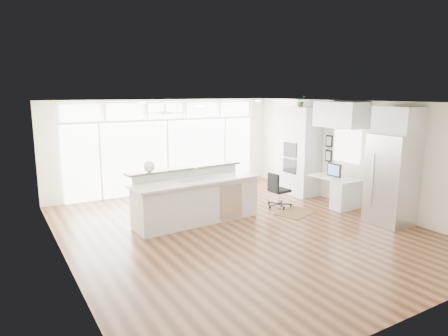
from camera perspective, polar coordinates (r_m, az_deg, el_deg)
floor at (r=8.68m, az=2.29°, el=-8.82°), size 7.00×8.00×0.02m
ceiling at (r=8.18m, az=2.44°, el=9.36°), size 7.00×8.00×0.02m
wall_back at (r=11.84m, az=-8.26°, el=3.13°), size 7.00×0.04×2.70m
wall_front at (r=5.52m, az=25.77°, el=-6.63°), size 7.00×0.04×2.70m
wall_left at (r=7.09m, az=-22.12°, el=-2.65°), size 0.04×8.00×2.70m
wall_right at (r=10.62m, az=18.42°, el=1.83°), size 0.04×8.00×2.70m
glass_wall at (r=11.83m, az=-8.11°, el=1.66°), size 5.80×0.06×2.08m
transom_row at (r=11.69m, az=-8.28°, el=8.11°), size 5.90×0.06×0.40m
desk_window at (r=10.76m, az=17.14°, el=3.09°), size 0.04×0.85×0.85m
ceiling_fan at (r=10.44m, az=-8.43°, el=8.35°), size 1.16×1.16×0.32m
recessed_lights at (r=8.35m, az=1.68°, el=9.26°), size 3.40×3.00×0.02m
oven_cabinet at (r=11.66m, az=10.65°, el=2.45°), size 0.64×1.20×2.50m
desk_nook at (r=10.73m, az=15.60°, el=-3.21°), size 0.72×1.30×0.76m
upper_cabinets at (r=10.48m, az=16.30°, el=7.33°), size 0.64×1.30×0.64m
refrigerator at (r=9.55m, az=22.84°, el=-1.56°), size 0.76×0.90×2.00m
fridge_cabinet at (r=9.43m, az=23.64°, el=6.23°), size 0.64×0.90×0.60m
framed_photos at (r=11.20m, az=14.76°, el=2.72°), size 0.06×0.22×0.80m
kitchen_island at (r=9.01m, az=-3.89°, el=-4.06°), size 3.08×1.32×1.20m
rug at (r=9.95m, az=10.18°, el=-6.31°), size 1.11×0.94×0.01m
office_chair at (r=10.30m, az=7.92°, el=-3.14°), size 0.48×0.45×0.89m
fishbowl at (r=8.78m, az=-10.63°, el=0.24°), size 0.26×0.26×0.26m
monitor at (r=10.56m, az=15.46°, el=-0.28°), size 0.08×0.45×0.38m
keyboard at (r=10.47m, az=14.76°, el=-1.34°), size 0.13×0.30×0.01m
potted_plant at (r=11.54m, az=10.88°, el=9.19°), size 0.32×0.35×0.24m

